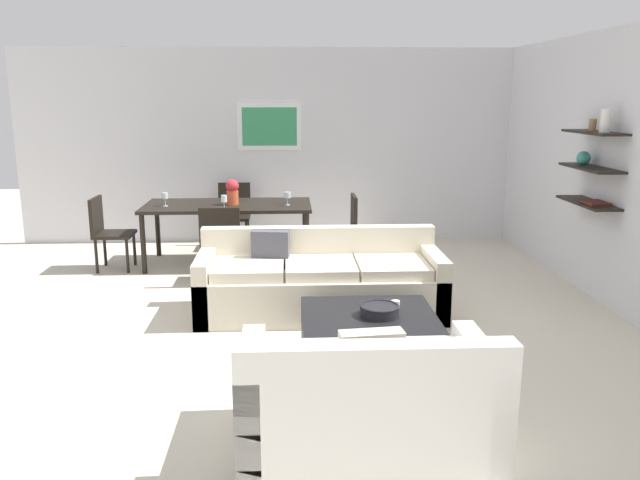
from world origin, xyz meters
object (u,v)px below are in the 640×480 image
(sofa_beige, at_px, (320,283))
(wine_glass_left_near, at_px, (165,196))
(dining_table, at_px, (228,209))
(dining_chair_right_near, at_px, (344,226))
(loveseat_white, at_px, (368,400))
(dining_chair_left_near, at_px, (107,228))
(dining_chair_head, at_px, (234,211))
(wine_glass_right_near, at_px, (287,195))
(dining_chair_foot, at_px, (221,240))
(decorative_bowl, at_px, (379,310))
(centerpiece_vase, at_px, (232,191))
(wine_glass_foot, at_px, (224,199))
(candle_jar, at_px, (395,304))
(coffee_table, at_px, (369,337))

(sofa_beige, distance_m, wine_glass_left_near, 2.59)
(dining_table, bearing_deg, dining_chair_right_near, -8.80)
(loveseat_white, xyz_separation_m, dining_chair_left_near, (-2.63, 4.12, 0.21))
(wine_glass_left_near, bearing_deg, sofa_beige, -45.47)
(dining_chair_head, bearing_deg, wine_glass_right_near, -54.14)
(dining_chair_foot, relative_size, wine_glass_right_near, 5.42)
(decorative_bowl, height_order, centerpiece_vase, centerpiece_vase)
(dining_chair_head, bearing_deg, centerpiece_vase, -86.03)
(wine_glass_left_near, distance_m, wine_glass_foot, 0.80)
(dining_chair_left_near, distance_m, centerpiece_vase, 1.56)
(dining_table, xyz_separation_m, wine_glass_foot, (-0.00, -0.43, 0.19))
(wine_glass_left_near, bearing_deg, candle_jar, -50.44)
(candle_jar, distance_m, wine_glass_foot, 3.02)
(dining_chair_right_near, bearing_deg, loveseat_white, -93.13)
(candle_jar, distance_m, dining_chair_right_near, 2.73)
(sofa_beige, height_order, wine_glass_right_near, wine_glass_right_near)
(dining_chair_right_near, xyz_separation_m, wine_glass_left_near, (-2.16, 0.10, 0.37))
(decorative_bowl, distance_m, candle_jar, 0.23)
(candle_jar, distance_m, wine_glass_left_near, 3.69)
(coffee_table, bearing_deg, wine_glass_left_near, 125.36)
(candle_jar, height_order, centerpiece_vase, centerpiece_vase)
(coffee_table, relative_size, dining_table, 0.51)
(sofa_beige, bearing_deg, dining_chair_head, 110.17)
(candle_jar, height_order, dining_chair_head, dining_chair_head)
(loveseat_white, bearing_deg, wine_glass_right_near, 96.28)
(decorative_bowl, bearing_deg, loveseat_white, -101.23)
(sofa_beige, bearing_deg, dining_chair_left_near, 145.34)
(dining_chair_head, distance_m, wine_glass_left_near, 1.31)
(dining_chair_right_near, relative_size, wine_glass_right_near, 5.42)
(dining_chair_foot, bearing_deg, dining_table, 90.00)
(coffee_table, distance_m, wine_glass_right_near, 3.11)
(decorative_bowl, xyz_separation_m, dining_chair_foot, (-1.44, 2.22, 0.08))
(decorative_bowl, bearing_deg, dining_chair_left_near, 134.68)
(loveseat_white, relative_size, dining_table, 0.74)
(sofa_beige, bearing_deg, dining_table, 118.32)
(coffee_table, height_order, dining_chair_foot, dining_chair_foot)
(sofa_beige, bearing_deg, decorative_bowl, -71.27)
(decorative_bowl, relative_size, dining_chair_foot, 0.35)
(dining_chair_foot, xyz_separation_m, wine_glass_left_near, (-0.74, 0.78, 0.37))
(dining_chair_head, bearing_deg, decorative_bowl, -70.26)
(candle_jar, height_order, wine_glass_foot, wine_glass_foot)
(dining_table, distance_m, wine_glass_right_near, 0.77)
(dining_table, relative_size, wine_glass_left_near, 12.38)
(dining_table, bearing_deg, dining_chair_foot, -90.00)
(decorative_bowl, bearing_deg, candle_jar, 48.33)
(coffee_table, relative_size, dining_chair_left_near, 1.19)
(dining_chair_right_near, xyz_separation_m, wine_glass_foot, (-1.43, -0.21, 0.37))
(centerpiece_vase, bearing_deg, dining_chair_foot, -94.36)
(coffee_table, xyz_separation_m, wine_glass_right_near, (-0.63, 2.96, 0.68))
(dining_chair_right_near, height_order, dining_chair_head, same)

